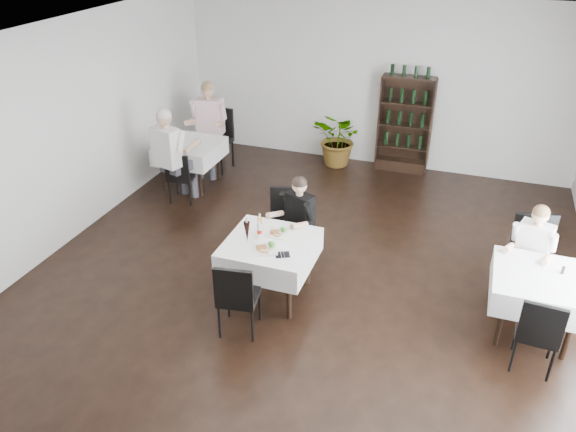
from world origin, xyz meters
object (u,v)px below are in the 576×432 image
object	(u,v)px
main_table	(270,252)
diner_main	(296,217)
potted_tree	(340,139)
wine_shelf	(405,126)

from	to	relation	value
main_table	diner_main	xyz separation A→B (m)	(0.10, 0.67, 0.14)
main_table	potted_tree	size ratio (longest dim) A/B	1.01
main_table	wine_shelf	bearing A→B (deg)	78.22
potted_tree	main_table	bearing A→B (deg)	-86.92
main_table	diner_main	distance (m)	0.69
wine_shelf	diner_main	size ratio (longest dim) A/B	1.33
diner_main	potted_tree	bearing A→B (deg)	95.28
wine_shelf	potted_tree	bearing A→B (deg)	-171.82
main_table	diner_main	bearing A→B (deg)	81.52
wine_shelf	potted_tree	distance (m)	1.18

